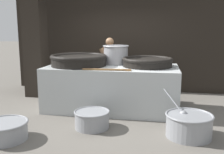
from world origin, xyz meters
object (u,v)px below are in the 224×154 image
giant_wok_near (79,60)px  giant_wok_far (147,62)px  prep_bowl_vegetables (189,124)px  cook (109,65)px  prep_bowl_extra (92,119)px  stock_pot (116,54)px  prep_bowl_meat (4,130)px

giant_wok_near → giant_wok_far: (1.59, 0.16, -0.03)m
giant_wok_near → prep_bowl_vegetables: bearing=-29.2°
giant_wok_near → cook: bearing=69.3°
prep_bowl_vegetables → prep_bowl_extra: prep_bowl_vegetables is taller
giant_wok_near → prep_bowl_extra: (0.63, -1.24, -0.98)m
prep_bowl_extra → prep_bowl_vegetables: bearing=-3.5°
stock_pot → giant_wok_far: bearing=-21.5°
giant_wok_near → prep_bowl_meat: giant_wok_near is taller
giant_wok_far → prep_bowl_extra: giant_wok_far is taller
prep_bowl_vegetables → prep_bowl_meat: (-3.12, -0.68, -0.05)m
giant_wok_far → prep_bowl_vegetables: 1.93m
stock_pot → cook: 0.96m
stock_pot → prep_bowl_vegetables: stock_pot is taller
giant_wok_far → cook: 1.60m
cook → prep_bowl_meat: (-1.20, -3.33, -0.71)m
prep_bowl_meat → giant_wok_far: bearing=43.5°
giant_wok_near → cook: cook is taller
prep_bowl_meat → prep_bowl_extra: 1.56m
giant_wok_far → prep_bowl_meat: size_ratio=1.43×
giant_wok_near → stock_pot: size_ratio=2.09×
cook → prep_bowl_extra: bearing=88.8°
cook → prep_bowl_meat: size_ratio=2.01×
cook → giant_wok_far: bearing=129.9°
giant_wok_near → stock_pot: 0.94m
prep_bowl_extra → cook: bearing=93.1°
cook → prep_bowl_meat: bearing=65.8°
giant_wok_far → stock_pot: 0.86m
cook → prep_bowl_vegetables: 3.33m
giant_wok_far → giant_wok_near: bearing=-174.3°
giant_wok_near → prep_bowl_extra: bearing=-63.2°
prep_bowl_meat → prep_bowl_extra: size_ratio=1.19×
cook → prep_bowl_extra: 2.63m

